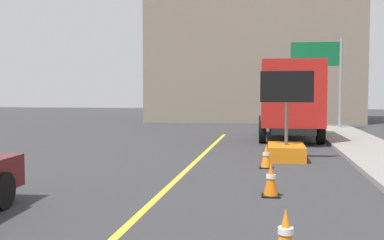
{
  "coord_description": "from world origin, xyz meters",
  "views": [
    {
      "loc": [
        2.13,
        1.95,
        2.05
      ],
      "look_at": [
        1.16,
        7.67,
        1.7
      ],
      "focal_mm": 42.63,
      "sensor_mm": 36.0,
      "label": 1
    }
  ],
  "objects_px": {
    "arrow_board_trailer": "(286,144)",
    "highway_guide_sign": "(326,67)",
    "box_truck": "(289,98)",
    "traffic_cone_mid_lane": "(286,235)",
    "traffic_cone_curbside": "(266,156)",
    "traffic_cone_far_lane": "(271,179)"
  },
  "relations": [
    {
      "from": "traffic_cone_far_lane",
      "to": "box_truck",
      "type": "bearing_deg",
      "value": 86.0
    },
    {
      "from": "box_truck",
      "to": "highway_guide_sign",
      "type": "bearing_deg",
      "value": 67.92
    },
    {
      "from": "traffic_cone_mid_lane",
      "to": "traffic_cone_far_lane",
      "type": "height_order",
      "value": "traffic_cone_far_lane"
    },
    {
      "from": "arrow_board_trailer",
      "to": "highway_guide_sign",
      "type": "xyz_separation_m",
      "value": [
        2.53,
        11.7,
        2.94
      ]
    },
    {
      "from": "highway_guide_sign",
      "to": "traffic_cone_curbside",
      "type": "relative_size",
      "value": 7.44
    },
    {
      "from": "traffic_cone_mid_lane",
      "to": "traffic_cone_curbside",
      "type": "relative_size",
      "value": 0.98
    },
    {
      "from": "traffic_cone_mid_lane",
      "to": "arrow_board_trailer",
      "type": "bearing_deg",
      "value": 87.91
    },
    {
      "from": "traffic_cone_mid_lane",
      "to": "traffic_cone_far_lane",
      "type": "distance_m",
      "value": 3.46
    },
    {
      "from": "highway_guide_sign",
      "to": "box_truck",
      "type": "bearing_deg",
      "value": -112.08
    },
    {
      "from": "arrow_board_trailer",
      "to": "highway_guide_sign",
      "type": "distance_m",
      "value": 12.33
    },
    {
      "from": "arrow_board_trailer",
      "to": "box_truck",
      "type": "bearing_deg",
      "value": 87.06
    },
    {
      "from": "traffic_cone_mid_lane",
      "to": "traffic_cone_curbside",
      "type": "height_order",
      "value": "traffic_cone_curbside"
    },
    {
      "from": "box_truck",
      "to": "highway_guide_sign",
      "type": "distance_m",
      "value": 6.1
    },
    {
      "from": "arrow_board_trailer",
      "to": "box_truck",
      "type": "xyz_separation_m",
      "value": [
        0.32,
        6.25,
        1.32
      ]
    },
    {
      "from": "highway_guide_sign",
      "to": "traffic_cone_far_lane",
      "type": "relative_size",
      "value": 7.12
    },
    {
      "from": "traffic_cone_far_lane",
      "to": "traffic_cone_curbside",
      "type": "xyz_separation_m",
      "value": [
        -0.12,
        3.41,
        -0.02
      ]
    },
    {
      "from": "box_truck",
      "to": "traffic_cone_mid_lane",
      "type": "distance_m",
      "value": 14.94
    },
    {
      "from": "traffic_cone_curbside",
      "to": "box_truck",
      "type": "bearing_deg",
      "value": 83.48
    },
    {
      "from": "traffic_cone_mid_lane",
      "to": "traffic_cone_far_lane",
      "type": "relative_size",
      "value": 0.93
    },
    {
      "from": "highway_guide_sign",
      "to": "traffic_cone_far_lane",
      "type": "height_order",
      "value": "highway_guide_sign"
    },
    {
      "from": "traffic_cone_mid_lane",
      "to": "traffic_cone_curbside",
      "type": "xyz_separation_m",
      "value": [
        -0.28,
        6.87,
        0.01
      ]
    },
    {
      "from": "box_truck",
      "to": "traffic_cone_mid_lane",
      "type": "xyz_separation_m",
      "value": [
        -0.64,
        -14.86,
        -1.48
      ]
    }
  ]
}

